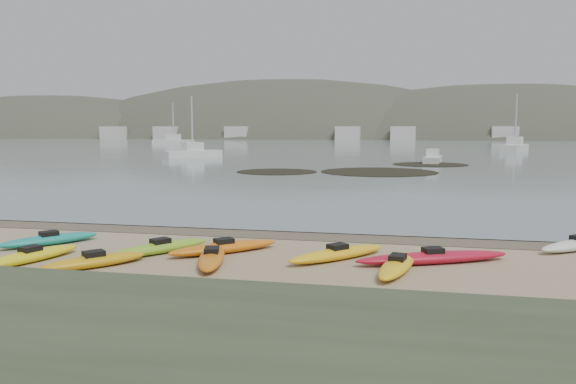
# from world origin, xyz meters

# --- Properties ---
(ground) EXTENTS (600.00, 600.00, 0.00)m
(ground) POSITION_xyz_m (0.00, 0.00, 0.00)
(ground) COLOR tan
(ground) RESTS_ON ground
(wet_sand) EXTENTS (60.00, 60.00, 0.00)m
(wet_sand) POSITION_xyz_m (0.00, -0.30, 0.00)
(wet_sand) COLOR brown
(wet_sand) RESTS_ON ground
(water) EXTENTS (1200.00, 1200.00, 0.00)m
(water) POSITION_xyz_m (0.00, 300.00, 0.01)
(water) COLOR slate
(water) RESTS_ON ground
(kayaks) EXTENTS (20.85, 8.59, 0.34)m
(kayaks) POSITION_xyz_m (-0.63, -4.36, 0.17)
(kayaks) COLOR yellow
(kayaks) RESTS_ON ground
(kelp_mats) EXTENTS (20.46, 19.54, 0.04)m
(kelp_mats) POSITION_xyz_m (1.21, 30.95, 0.03)
(kelp_mats) COLOR black
(kelp_mats) RESTS_ON water
(moored_boats) EXTENTS (104.66, 68.55, 1.24)m
(moored_boats) POSITION_xyz_m (-0.43, 77.75, 0.57)
(moored_boats) COLOR silver
(moored_boats) RESTS_ON ground
(far_hills) EXTENTS (550.00, 135.00, 80.00)m
(far_hills) POSITION_xyz_m (39.38, 193.97, -15.93)
(far_hills) COLOR #384235
(far_hills) RESTS_ON ground
(far_town) EXTENTS (199.00, 5.00, 4.00)m
(far_town) POSITION_xyz_m (6.00, 145.00, 2.00)
(far_town) COLOR beige
(far_town) RESTS_ON ground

